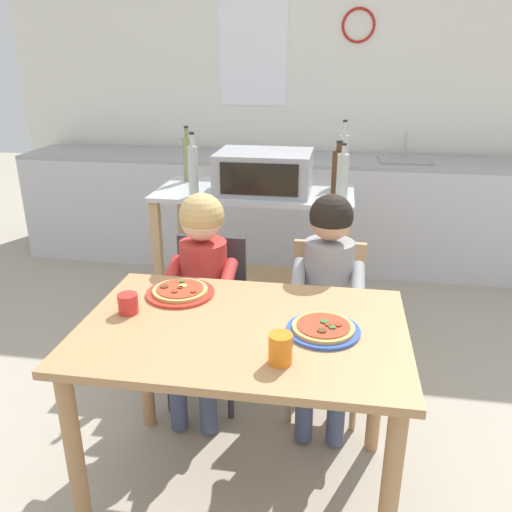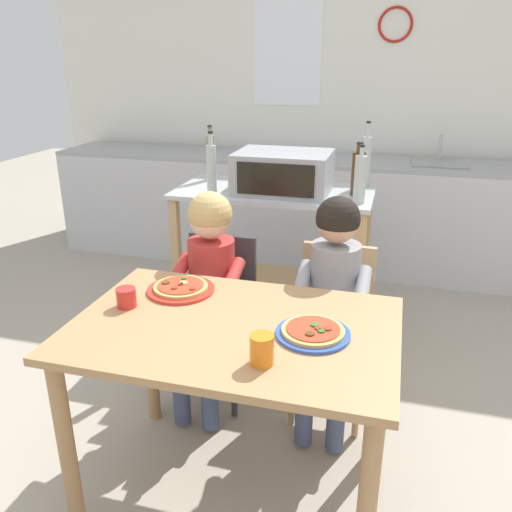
{
  "view_description": "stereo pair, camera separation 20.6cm",
  "coord_description": "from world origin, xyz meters",
  "px_view_note": "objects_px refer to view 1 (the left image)",
  "views": [
    {
      "loc": [
        0.31,
        -1.6,
        1.65
      ],
      "look_at": [
        0.0,
        0.3,
        0.9
      ],
      "focal_mm": 36.58,
      "sensor_mm": 36.0,
      "label": 1
    },
    {
      "loc": [
        0.51,
        -1.56,
        1.65
      ],
      "look_at": [
        0.0,
        0.3,
        0.9
      ],
      "focal_mm": 36.58,
      "sensor_mm": 36.0,
      "label": 2
    }
  ],
  "objects_px": {
    "dining_table": "(243,355)",
    "child_in_red_shirt": "(201,277)",
    "bottle_dark_olive_oil": "(187,158)",
    "child_in_grey_shirt": "(327,285)",
    "bottle_tall_green_wine": "(193,170)",
    "bottle_squat_spirits": "(342,177)",
    "bottle_brown_beer": "(338,171)",
    "kitchen_island_cart": "(255,238)",
    "toaster_oven": "(264,172)",
    "drinking_cup_red": "(128,304)",
    "pizza_plate_red_rimmed": "(180,292)",
    "drinking_cup_orange": "(280,349)",
    "pizza_plate_blue_rimmed": "(323,329)",
    "dining_chair_left": "(209,308)",
    "bottle_clear_vinegar": "(343,159)",
    "dining_chair_right": "(326,315)"
  },
  "relations": [
    {
      "from": "dining_table",
      "to": "child_in_red_shirt",
      "type": "xyz_separation_m",
      "value": [
        -0.29,
        0.52,
        0.06
      ]
    },
    {
      "from": "bottle_dark_olive_oil",
      "to": "child_in_grey_shirt",
      "type": "xyz_separation_m",
      "value": [
        0.9,
        -0.96,
        -0.37
      ]
    },
    {
      "from": "bottle_tall_green_wine",
      "to": "bottle_squat_spirits",
      "type": "bearing_deg",
      "value": 2.79
    },
    {
      "from": "bottle_brown_beer",
      "to": "child_in_red_shirt",
      "type": "bearing_deg",
      "value": -125.95
    },
    {
      "from": "kitchen_island_cart",
      "to": "child_in_grey_shirt",
      "type": "relative_size",
      "value": 1.06
    },
    {
      "from": "toaster_oven",
      "to": "drinking_cup_red",
      "type": "bearing_deg",
      "value": -104.21
    },
    {
      "from": "pizza_plate_red_rimmed",
      "to": "kitchen_island_cart",
      "type": "bearing_deg",
      "value": 83.86
    },
    {
      "from": "bottle_tall_green_wine",
      "to": "drinking_cup_orange",
      "type": "bearing_deg",
      "value": -64.41
    },
    {
      "from": "toaster_oven",
      "to": "child_in_red_shirt",
      "type": "xyz_separation_m",
      "value": [
        -0.18,
        -0.78,
        -0.33
      ]
    },
    {
      "from": "toaster_oven",
      "to": "bottle_dark_olive_oil",
      "type": "bearing_deg",
      "value": 159.15
    },
    {
      "from": "bottle_brown_beer",
      "to": "pizza_plate_blue_rimmed",
      "type": "distance_m",
      "value": 1.37
    },
    {
      "from": "bottle_dark_olive_oil",
      "to": "dining_table",
      "type": "height_order",
      "value": "bottle_dark_olive_oil"
    },
    {
      "from": "toaster_oven",
      "to": "drinking_cup_red",
      "type": "relative_size",
      "value": 7.04
    },
    {
      "from": "bottle_dark_olive_oil",
      "to": "drinking_cup_red",
      "type": "xyz_separation_m",
      "value": [
        0.19,
        -1.46,
        -0.27
      ]
    },
    {
      "from": "dining_chair_left",
      "to": "bottle_brown_beer",
      "type": "bearing_deg",
      "value": 49.81
    },
    {
      "from": "bottle_tall_green_wine",
      "to": "toaster_oven",
      "type": "bearing_deg",
      "value": 24.79
    },
    {
      "from": "bottle_dark_olive_oil",
      "to": "child_in_red_shirt",
      "type": "relative_size",
      "value": 0.32
    },
    {
      "from": "bottle_tall_green_wine",
      "to": "child_in_grey_shirt",
      "type": "xyz_separation_m",
      "value": [
        0.77,
        -0.59,
        -0.37
      ]
    },
    {
      "from": "bottle_clear_vinegar",
      "to": "dining_chair_left",
      "type": "relative_size",
      "value": 0.47
    },
    {
      "from": "bottle_tall_green_wine",
      "to": "drinking_cup_orange",
      "type": "relative_size",
      "value": 3.54
    },
    {
      "from": "dining_table",
      "to": "pizza_plate_blue_rimmed",
      "type": "distance_m",
      "value": 0.31
    },
    {
      "from": "kitchen_island_cart",
      "to": "bottle_squat_spirits",
      "type": "bearing_deg",
      "value": -18.16
    },
    {
      "from": "bottle_dark_olive_oil",
      "to": "toaster_oven",
      "type": "bearing_deg",
      "value": -20.85
    },
    {
      "from": "dining_chair_right",
      "to": "pizza_plate_blue_rimmed",
      "type": "distance_m",
      "value": 0.71
    },
    {
      "from": "drinking_cup_red",
      "to": "bottle_clear_vinegar",
      "type": "bearing_deg",
      "value": 63.46
    },
    {
      "from": "bottle_dark_olive_oil",
      "to": "drinking_cup_orange",
      "type": "distance_m",
      "value": 1.89
    },
    {
      "from": "bottle_squat_spirits",
      "to": "child_in_grey_shirt",
      "type": "bearing_deg",
      "value": -93.62
    },
    {
      "from": "child_in_red_shirt",
      "to": "drinking_cup_orange",
      "type": "bearing_deg",
      "value": -58.41
    },
    {
      "from": "bottle_dark_olive_oil",
      "to": "drinking_cup_orange",
      "type": "xyz_separation_m",
      "value": [
        0.78,
        -1.7,
        -0.25
      ]
    },
    {
      "from": "kitchen_island_cart",
      "to": "dining_table",
      "type": "xyz_separation_m",
      "value": [
        0.17,
        -1.33,
        0.02
      ]
    },
    {
      "from": "dining_chair_left",
      "to": "dining_table",
      "type": "bearing_deg",
      "value": -65.34
    },
    {
      "from": "pizza_plate_red_rimmed",
      "to": "drinking_cup_red",
      "type": "bearing_deg",
      "value": -127.81
    },
    {
      "from": "bottle_tall_green_wine",
      "to": "bottle_brown_beer",
      "type": "distance_m",
      "value": 0.81
    },
    {
      "from": "dining_chair_left",
      "to": "child_in_grey_shirt",
      "type": "relative_size",
      "value": 0.76
    },
    {
      "from": "dining_chair_right",
      "to": "drinking_cup_red",
      "type": "relative_size",
      "value": 10.81
    },
    {
      "from": "dining_table",
      "to": "dining_chair_left",
      "type": "distance_m",
      "value": 0.72
    },
    {
      "from": "child_in_red_shirt",
      "to": "drinking_cup_red",
      "type": "distance_m",
      "value": 0.52
    },
    {
      "from": "bottle_squat_spirits",
      "to": "dining_chair_right",
      "type": "xyz_separation_m",
      "value": [
        -0.04,
        -0.52,
        -0.56
      ]
    },
    {
      "from": "kitchen_island_cart",
      "to": "bottle_clear_vinegar",
      "type": "xyz_separation_m",
      "value": [
        0.5,
        0.22,
        0.46
      ]
    },
    {
      "from": "drinking_cup_red",
      "to": "bottle_brown_beer",
      "type": "bearing_deg",
      "value": 60.69
    },
    {
      "from": "drinking_cup_red",
      "to": "bottle_squat_spirits",
      "type": "bearing_deg",
      "value": 56.25
    },
    {
      "from": "bottle_brown_beer",
      "to": "bottle_dark_olive_oil",
      "type": "height_order",
      "value": "bottle_dark_olive_oil"
    },
    {
      "from": "pizza_plate_blue_rimmed",
      "to": "drinking_cup_orange",
      "type": "height_order",
      "value": "drinking_cup_orange"
    },
    {
      "from": "pizza_plate_red_rimmed",
      "to": "dining_chair_left",
      "type": "bearing_deg",
      "value": 89.98
    },
    {
      "from": "bottle_tall_green_wine",
      "to": "child_in_grey_shirt",
      "type": "relative_size",
      "value": 0.33
    },
    {
      "from": "bottle_brown_beer",
      "to": "drinking_cup_orange",
      "type": "distance_m",
      "value": 1.58
    },
    {
      "from": "dining_chair_right",
      "to": "drinking_cup_red",
      "type": "xyz_separation_m",
      "value": [
        -0.72,
        -0.62,
        0.31
      ]
    },
    {
      "from": "bottle_tall_green_wine",
      "to": "dining_table",
      "type": "distance_m",
      "value": 1.3
    },
    {
      "from": "dining_chair_right",
      "to": "child_in_grey_shirt",
      "type": "bearing_deg",
      "value": -90.0
    },
    {
      "from": "bottle_dark_olive_oil",
      "to": "child_in_red_shirt",
      "type": "bearing_deg",
      "value": -71.3
    }
  ]
}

